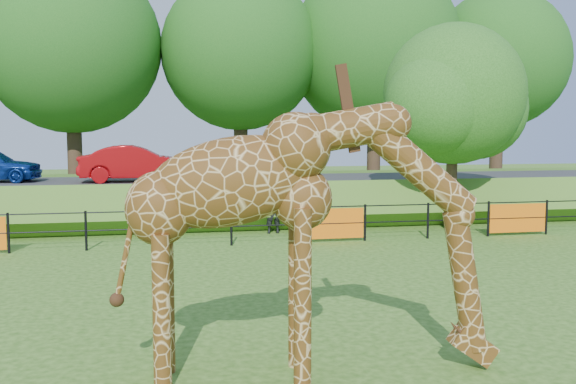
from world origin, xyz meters
name	(u,v)px	position (x,y,z in m)	size (l,w,h in m)	color
ground	(284,332)	(0.00, 0.00, 0.00)	(90.00, 90.00, 0.00)	#2E5615
giraffe	(311,240)	(0.02, -1.89, 1.86)	(5.20, 0.96, 3.72)	#5E3813
perimeter_fence	(231,226)	(0.00, 8.00, 0.55)	(28.07, 0.10, 1.10)	black
embankment	(211,196)	(0.00, 15.50, 0.65)	(40.00, 9.00, 1.30)	#2E5615
road	(214,181)	(0.00, 14.00, 1.36)	(40.00, 5.00, 0.12)	#2F2F32
car_red	(136,164)	(-2.85, 13.70, 2.08)	(1.40, 4.00, 1.32)	red
visitor	(273,209)	(1.53, 9.88, 0.80)	(0.58, 0.38, 1.60)	black
tree_east	(456,100)	(7.60, 9.63, 4.28)	(5.40, 4.71, 6.76)	#342217
bg_tree_line	(238,50)	(1.89, 22.00, 7.19)	(37.30, 8.80, 11.82)	#342217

